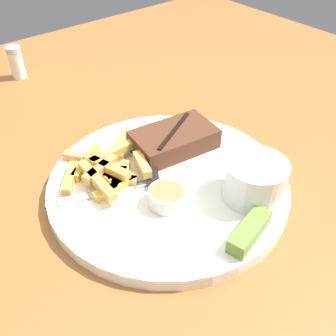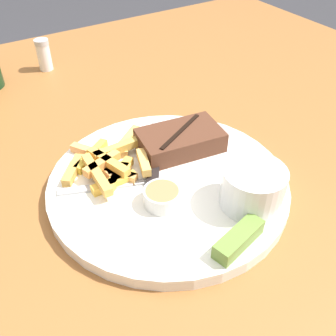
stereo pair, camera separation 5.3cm
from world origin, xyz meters
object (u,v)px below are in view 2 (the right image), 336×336
(dinner_plate, at_px, (168,184))
(steak_portion, at_px, (180,140))
(dipping_sauce_cup, at_px, (162,196))
(salt_shaker, at_px, (44,55))
(pickle_spear, at_px, (239,239))
(fork_utensil, at_px, (104,187))
(coleslaw_cup, at_px, (253,185))
(knife_utensil, at_px, (155,158))

(dinner_plate, height_order, steak_portion, steak_portion)
(dipping_sauce_cup, distance_m, salt_shaker, 0.50)
(dinner_plate, distance_m, steak_portion, 0.08)
(pickle_spear, bearing_deg, steak_portion, 76.34)
(pickle_spear, relative_size, fork_utensil, 0.58)
(dinner_plate, xyz_separation_m, fork_utensil, (-0.08, 0.03, 0.01))
(steak_portion, bearing_deg, pickle_spear, -103.66)
(pickle_spear, bearing_deg, salt_shaker, 92.41)
(steak_portion, height_order, coleslaw_cup, coleslaw_cup)
(coleslaw_cup, relative_size, dipping_sauce_cup, 1.66)
(steak_portion, relative_size, pickle_spear, 1.75)
(dinner_plate, xyz_separation_m, knife_utensil, (0.01, 0.05, 0.01))
(dinner_plate, xyz_separation_m, salt_shaker, (-0.02, 0.46, 0.02))
(fork_utensil, bearing_deg, steak_portion, 28.74)
(dinner_plate, distance_m, salt_shaker, 0.46)
(pickle_spear, distance_m, fork_utensil, 0.19)
(coleslaw_cup, height_order, salt_shaker, coleslaw_cup)
(coleslaw_cup, bearing_deg, dinner_plate, 124.34)
(dinner_plate, relative_size, coleslaw_cup, 4.12)
(salt_shaker, bearing_deg, coleslaw_cup, -81.48)
(dipping_sauce_cup, height_order, fork_utensil, dipping_sauce_cup)
(dinner_plate, bearing_deg, coleslaw_cup, -55.66)
(coleslaw_cup, bearing_deg, pickle_spear, -142.25)
(dinner_plate, distance_m, coleslaw_cup, 0.12)
(steak_portion, height_order, knife_utensil, steak_portion)
(dinner_plate, height_order, coleslaw_cup, coleslaw_cup)
(dipping_sauce_cup, relative_size, knife_utensil, 0.33)
(dinner_plate, bearing_deg, steak_portion, 43.34)
(knife_utensil, bearing_deg, coleslaw_cup, -124.01)
(dinner_plate, height_order, fork_utensil, fork_utensil)
(dinner_plate, distance_m, knife_utensil, 0.05)
(dipping_sauce_cup, height_order, salt_shaker, salt_shaker)
(steak_portion, distance_m, pickle_spear, 0.20)
(steak_portion, xyz_separation_m, fork_utensil, (-0.14, -0.02, -0.01))
(dinner_plate, bearing_deg, salt_shaker, 92.28)
(fork_utensil, bearing_deg, salt_shaker, 102.41)
(knife_utensil, bearing_deg, salt_shaker, 37.56)
(salt_shaker, bearing_deg, fork_utensil, -98.47)
(coleslaw_cup, bearing_deg, knife_utensil, 111.99)
(dinner_plate, relative_size, pickle_spear, 4.40)
(steak_portion, bearing_deg, coleslaw_cup, -85.35)
(steak_portion, distance_m, coleslaw_cup, 0.15)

